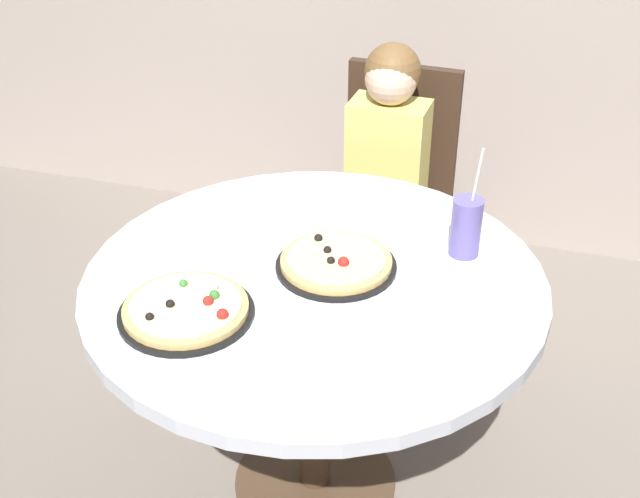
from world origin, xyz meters
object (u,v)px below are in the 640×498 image
object	(u,v)px
dining_table	(314,308)
pizza_cheese	(186,310)
soda_cup	(466,227)
pizza_veggie	(336,263)
chair_wooden	(393,186)
diner_child	(379,221)

from	to	relation	value
dining_table	pizza_cheese	world-z (taller)	pizza_cheese
pizza_cheese	soda_cup	size ratio (longest dim) A/B	1.05
pizza_veggie	chair_wooden	bearing A→B (deg)	92.45
diner_child	soda_cup	world-z (taller)	diner_child
chair_wooden	pizza_veggie	size ratio (longest dim) A/B	3.05
diner_child	dining_table	bearing A→B (deg)	-89.74
pizza_veggie	dining_table	bearing A→B (deg)	-130.64
soda_cup	chair_wooden	bearing A→B (deg)	114.83
chair_wooden	pizza_veggie	world-z (taller)	chair_wooden
dining_table	chair_wooden	bearing A→B (deg)	89.75
pizza_cheese	soda_cup	world-z (taller)	soda_cup
pizza_veggie	soda_cup	xyz separation A→B (m)	(0.30, 0.17, 0.06)
dining_table	pizza_cheese	bearing A→B (deg)	-134.03
dining_table	pizza_veggie	world-z (taller)	pizza_veggie
diner_child	soda_cup	xyz separation A→B (m)	(0.35, -0.55, 0.35)
chair_wooden	pizza_veggie	xyz separation A→B (m)	(0.04, -0.90, 0.24)
dining_table	pizza_veggie	bearing A→B (deg)	49.36
dining_table	chair_wooden	distance (m)	0.96
dining_table	soda_cup	world-z (taller)	soda_cup
dining_table	pizza_veggie	size ratio (longest dim) A/B	3.78
pizza_cheese	soda_cup	distance (m)	0.75
soda_cup	pizza_veggie	bearing A→B (deg)	-151.34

